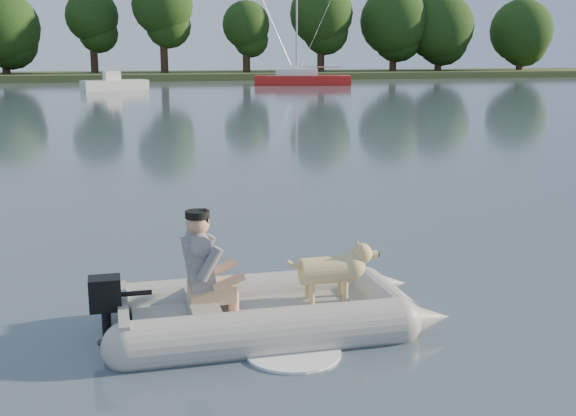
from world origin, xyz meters
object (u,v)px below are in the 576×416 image
object	(u,v)px
dog	(327,275)
sailboat	(301,79)
man	(201,260)
motorboat	(114,77)
dinghy	(269,274)

from	to	relation	value
dog	sailboat	distance (m)	49.25
man	motorboat	xyz separation A→B (m)	(-0.03, 43.70, 0.12)
man	dog	world-z (taller)	man
dinghy	sailboat	xyz separation A→B (m)	(13.37, 47.61, -0.11)
man	dinghy	bearing A→B (deg)	-4.24
man	motorboat	world-z (taller)	motorboat
dog	man	bearing A→B (deg)	180.00
sailboat	motorboat	bearing A→B (deg)	-150.97
dog	sailboat	bearing A→B (deg)	75.20
dinghy	dog	world-z (taller)	dinghy
dog	sailboat	size ratio (longest dim) A/B	0.09
man	motorboat	bearing A→B (deg)	90.26
dinghy	sailboat	size ratio (longest dim) A/B	0.42
dinghy	motorboat	bearing A→B (deg)	91.12
dog	motorboat	xyz separation A→B (m)	(-1.30, 43.71, 0.36)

